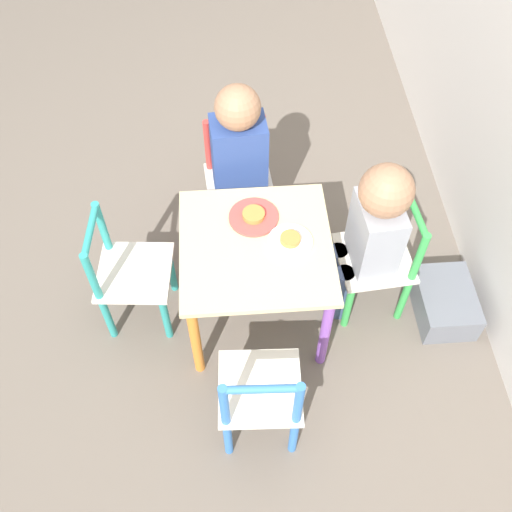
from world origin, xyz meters
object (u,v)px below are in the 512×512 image
chair_blue (260,397)px  chair_teal (128,274)px  chair_green (380,260)px  child_back (372,229)px  chair_red (239,183)px  child_left (240,158)px  plate_back (290,241)px  storage_bin (444,302)px  kids_table (256,257)px  plate_left (254,216)px

chair_blue → chair_teal: (-0.50, -0.44, 0.00)m
chair_green → child_back: size_ratio=0.71×
chair_green → chair_red: size_ratio=1.00×
chair_red → child_left: size_ratio=0.68×
plate_back → child_back: bearing=96.8°
chair_red → child_left: bearing=-90.0°
storage_bin → child_back: bearing=-104.5°
chair_red → chair_teal: (0.42, -0.42, 0.00)m
kids_table → child_left: bearing=-175.4°
chair_teal → child_left: (-0.36, 0.42, 0.20)m
kids_table → child_back: 0.41m
kids_table → child_left: (-0.40, -0.03, 0.09)m
chair_green → plate_back: chair_green is taller
child_left → kids_table: bearing=-90.0°
chair_red → child_back: (0.42, 0.43, 0.19)m
chair_teal → child_back: 0.87m
chair_blue → plate_back: 0.51m
chair_blue → plate_left: 0.60m
kids_table → child_left: 0.41m
plate_back → plate_left: bearing=-135.0°
chair_red → chair_blue: same height
plate_back → child_left: bearing=-159.8°
chair_blue → plate_back: chair_blue is taller
chair_red → chair_blue: 0.91m
chair_red → plate_back: 0.52m
chair_green → chair_red: (-0.42, -0.49, 0.00)m
chair_blue → child_left: size_ratio=0.68×
chair_red → plate_left: 0.40m
chair_blue → storage_bin: (-0.41, 0.74, -0.18)m
chair_blue → storage_bin: 0.86m
child_back → plate_back: (0.03, -0.28, 0.00)m
chair_green → chair_blue: 0.69m
child_left → plate_left: bearing=-88.2°
chair_blue → child_left: (-0.85, -0.01, 0.20)m
chair_teal → chair_red: bearing=-40.3°
kids_table → chair_green: bearing=94.8°
chair_red → plate_left: size_ratio=2.99×
chair_green → child_left: (-0.36, -0.49, 0.20)m
chair_green → child_left: size_ratio=0.68×
chair_green → storage_bin: (0.09, 0.26, -0.18)m
plate_back → plate_left: 0.16m
kids_table → chair_teal: chair_teal is taller
child_left → storage_bin: size_ratio=2.69×
plate_left → chair_green: bearing=80.6°
plate_back → storage_bin: bearing=85.3°
chair_teal → storage_bin: (0.09, 1.18, -0.18)m
kids_table → chair_green: chair_green is taller
chair_red → storage_bin: chair_red is taller
kids_table → chair_green: (-0.04, 0.46, -0.11)m
chair_blue → storage_bin: chair_blue is taller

